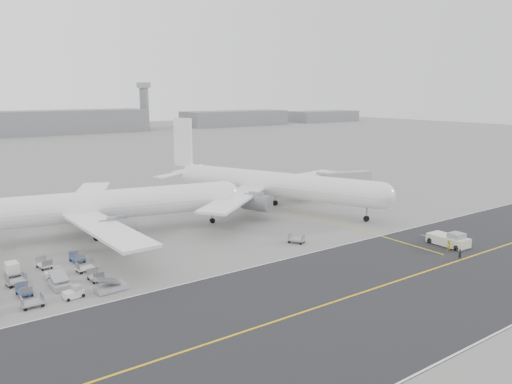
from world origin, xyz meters
TOP-DOWN VIEW (x-y plane):
  - ground at (0.00, 0.00)m, footprint 700.00×700.00m
  - taxiway at (5.02, -17.98)m, footprint 220.00×59.00m
  - horizon_buildings at (30.00, 260.00)m, footprint 520.00×28.00m
  - control_tower at (100.00, 265.00)m, footprint 7.00×7.00m
  - airliner_a at (-11.04, 27.15)m, footprint 53.97×52.86m
  - airliner_b at (26.78, 26.28)m, footprint 50.93×52.11m
  - pushback_tug at (34.82, -12.65)m, footprint 3.26×8.64m
  - jet_bridge at (52.21, 28.51)m, footprint 14.97×6.73m
  - gse_cluster at (-24.76, 8.13)m, footprint 24.03×23.36m
  - stray_dolly at (15.20, 3.25)m, footprint 2.79×3.15m
  - ground_crew_a at (29.95, -17.75)m, footprint 0.68×0.54m
  - ground_crew_b at (32.39, -14.06)m, footprint 0.99×0.87m

SIDE VIEW (x-z plane):
  - ground at x=0.00m, z-range 0.00..0.00m
  - horizon_buildings at x=30.00m, z-range -14.00..14.00m
  - gse_cluster at x=-24.76m, z-range -0.97..0.97m
  - stray_dolly at x=15.20m, z-range -0.83..0.83m
  - taxiway at x=5.02m, z-range -0.01..0.03m
  - ground_crew_a at x=29.95m, z-range 0.00..1.64m
  - ground_crew_b at x=32.39m, z-range 0.00..1.73m
  - pushback_tug at x=34.82m, z-range -0.22..2.25m
  - jet_bridge at x=52.21m, z-range 1.11..6.72m
  - airliner_a at x=-11.04m, z-range -3.99..14.84m
  - airliner_b at x=26.78m, z-range -4.03..14.99m
  - control_tower at x=100.00m, z-range 0.63..31.88m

